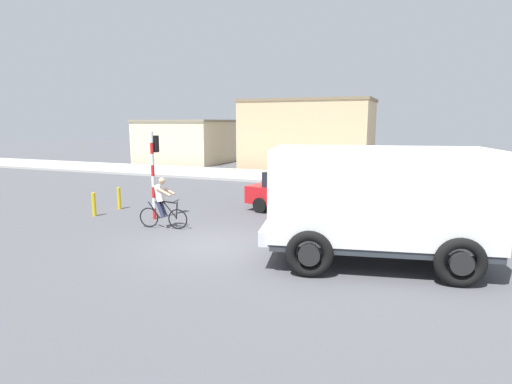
# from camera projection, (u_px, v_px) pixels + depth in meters

# --- Properties ---
(ground_plane) EXTENTS (120.00, 120.00, 0.00)m
(ground_plane) POSITION_uv_depth(u_px,v_px,m) (210.00, 245.00, 11.97)
(ground_plane) COLOR #4C4C51
(sidewalk_far) EXTENTS (80.00, 5.00, 0.16)m
(sidewalk_far) POSITION_uv_depth(u_px,v_px,m) (323.00, 179.00, 25.38)
(sidewalk_far) COLOR #ADADA8
(sidewalk_far) RESTS_ON ground
(truck_foreground) EXTENTS (5.80, 3.62, 2.90)m
(truck_foreground) POSITION_uv_depth(u_px,v_px,m) (377.00, 198.00, 10.19)
(truck_foreground) COLOR white
(truck_foreground) RESTS_ON ground
(cyclist) EXTENTS (1.72, 0.54, 1.72)m
(cyclist) POSITION_uv_depth(u_px,v_px,m) (162.00, 203.00, 13.74)
(cyclist) COLOR black
(cyclist) RESTS_ON ground
(traffic_light_pole) EXTENTS (0.24, 0.43, 3.20)m
(traffic_light_pole) POSITION_uv_depth(u_px,v_px,m) (154.00, 163.00, 14.92)
(traffic_light_pole) COLOR red
(traffic_light_pole) RESTS_ON ground
(car_red_near) EXTENTS (4.25, 2.42, 1.60)m
(car_red_near) POSITION_uv_depth(u_px,v_px,m) (450.00, 188.00, 17.08)
(car_red_near) COLOR #234C9E
(car_red_near) RESTS_ON ground
(car_white_mid) EXTENTS (4.28, 2.53, 1.60)m
(car_white_mid) POSITION_uv_depth(u_px,v_px,m) (314.00, 179.00, 19.76)
(car_white_mid) COLOR #234C9E
(car_white_mid) RESTS_ON ground
(car_far_side) EXTENTS (4.28, 2.54, 1.60)m
(car_far_side) POSITION_uv_depth(u_px,v_px,m) (298.00, 192.00, 16.12)
(car_far_side) COLOR red
(car_far_side) RESTS_ON ground
(pedestrian_near_kerb) EXTENTS (0.34, 0.22, 1.62)m
(pedestrian_near_kerb) POSITION_uv_depth(u_px,v_px,m) (336.00, 179.00, 19.66)
(pedestrian_near_kerb) COLOR #2D334C
(pedestrian_near_kerb) RESTS_ON ground
(bollard_near) EXTENTS (0.14, 0.14, 0.90)m
(bollard_near) POSITION_uv_depth(u_px,v_px,m) (94.00, 204.00, 15.59)
(bollard_near) COLOR gold
(bollard_near) RESTS_ON ground
(bollard_far) EXTENTS (0.14, 0.14, 0.90)m
(bollard_far) POSITION_uv_depth(u_px,v_px,m) (119.00, 198.00, 16.87)
(bollard_far) COLOR gold
(bollard_far) RESTS_ON ground
(building_corner_left) EXTENTS (7.27, 7.44, 3.74)m
(building_corner_left) POSITION_uv_depth(u_px,v_px,m) (189.00, 141.00, 36.93)
(building_corner_left) COLOR beige
(building_corner_left) RESTS_ON ground
(building_mid_block) EXTENTS (9.81, 5.38, 5.23)m
(building_mid_block) POSITION_uv_depth(u_px,v_px,m) (307.00, 134.00, 31.72)
(building_mid_block) COLOR #D1B284
(building_mid_block) RESTS_ON ground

